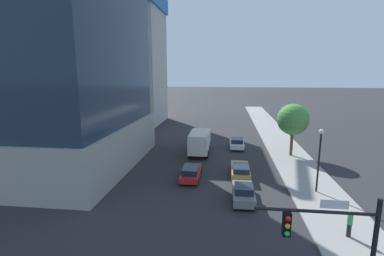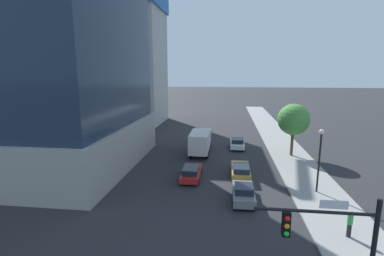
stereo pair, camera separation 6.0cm
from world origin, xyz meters
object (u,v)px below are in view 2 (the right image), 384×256
at_px(car_gray, 243,193).
at_px(car_white, 237,143).
at_px(construction_building, 130,54).
at_px(pedestrian_green_shirt, 350,223).
at_px(car_red, 191,172).
at_px(box_truck, 200,140).
at_px(street_lamp, 320,151).
at_px(car_gold, 241,170).
at_px(street_tree, 294,120).
at_px(traffic_light_pole, 332,238).

bearing_deg(car_gray, car_white, 90.00).
distance_m(construction_building, pedestrian_green_shirt, 51.10).
xyz_separation_m(construction_building, car_white, (21.61, -18.77, -13.55)).
distance_m(car_red, box_truck, 9.56).
bearing_deg(box_truck, car_gray, -70.50).
distance_m(construction_building, car_red, 38.04).
bearing_deg(car_white, street_lamp, -65.98).
height_order(construction_building, pedestrian_green_shirt, construction_building).
bearing_deg(car_gold, box_truck, 120.56).
bearing_deg(construction_building, car_gold, -54.46).
height_order(car_red, pedestrian_green_shirt, pedestrian_green_shirt).
xyz_separation_m(car_gray, pedestrian_green_shirt, (6.46, -4.77, 0.35)).
height_order(car_gold, car_white, car_gold).
xyz_separation_m(street_tree, car_red, (-11.67, -9.33, -4.07)).
bearing_deg(traffic_light_pole, street_lamp, 75.21).
relative_size(construction_building, car_gray, 7.58).
height_order(street_tree, car_red, street_tree).
distance_m(traffic_light_pole, car_red, 17.92).
distance_m(construction_building, car_gold, 39.56).
distance_m(traffic_light_pole, pedestrian_green_shirt, 7.97).
relative_size(car_white, car_gray, 1.02).
distance_m(traffic_light_pole, street_tree, 25.43).
relative_size(street_lamp, car_white, 1.27).
height_order(street_lamp, car_gray, street_lamp).
bearing_deg(traffic_light_pole, pedestrian_green_shirt, 61.72).
bearing_deg(pedestrian_green_shirt, box_truck, 121.33).
bearing_deg(car_gold, street_lamp, -26.10).
bearing_deg(car_white, car_gold, -90.00).
distance_m(box_truck, pedestrian_green_shirt, 21.93).
height_order(traffic_light_pole, street_lamp, street_lamp).
height_order(car_white, box_truck, box_truck).
bearing_deg(car_red, car_white, 68.61).
height_order(street_tree, car_gold, street_tree).
bearing_deg(box_truck, car_red, -90.00).
distance_m(traffic_light_pole, car_white, 28.73).
relative_size(street_lamp, street_tree, 0.86).
height_order(car_gold, car_gray, car_gray).
distance_m(car_white, car_gray, 17.07).
relative_size(car_gold, box_truck, 0.64).
height_order(street_tree, pedestrian_green_shirt, street_tree).
bearing_deg(car_gold, construction_building, 125.54).
relative_size(car_red, pedestrian_green_shirt, 2.67).
bearing_deg(construction_building, car_white, -40.98).
height_order(traffic_light_pole, box_truck, traffic_light_pole).
relative_size(car_white, box_truck, 0.59).
distance_m(traffic_light_pole, box_truck, 26.58).
bearing_deg(box_truck, pedestrian_green_shirt, -58.67).
height_order(street_lamp, car_white, street_lamp).
bearing_deg(street_lamp, pedestrian_green_shirt, -90.70).
bearing_deg(construction_building, box_truck, -52.71).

